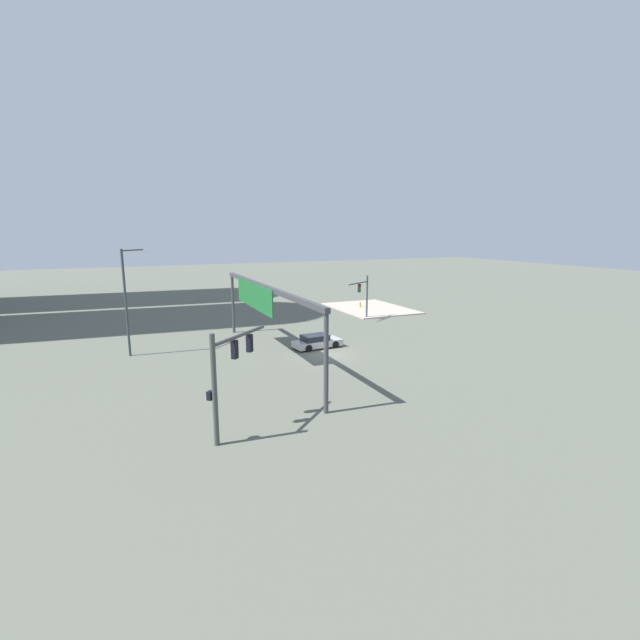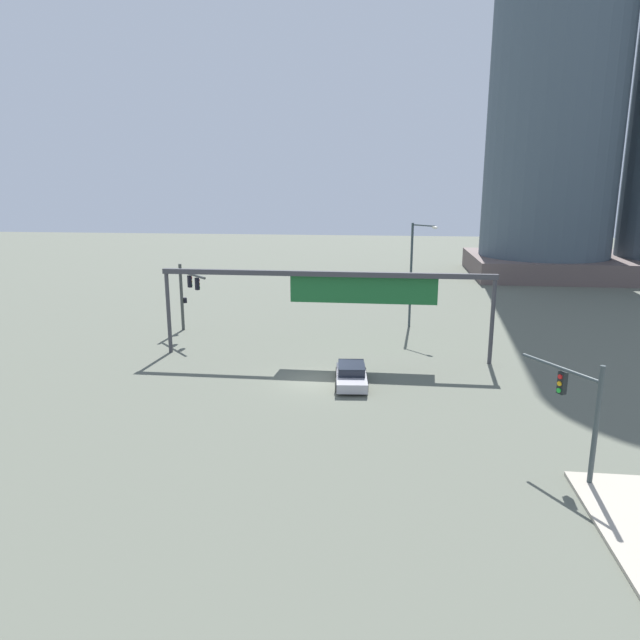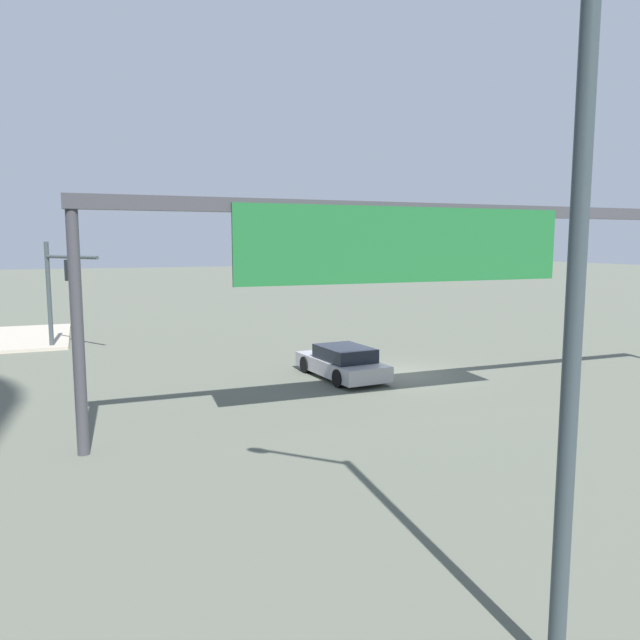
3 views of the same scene
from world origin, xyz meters
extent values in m
plane|color=#5B5F52|center=(0.00, 0.00, 0.00)|extent=(215.09, 215.09, 0.00)
cylinder|color=#374244|center=(12.57, -11.31, 2.54)|extent=(0.21, 0.21, 5.07)
cylinder|color=#374244|center=(11.51, -9.55, 4.38)|extent=(2.27, 3.61, 0.16)
cube|color=black|center=(11.62, -9.74, 3.78)|extent=(0.39, 0.41, 0.95)
cylinder|color=red|center=(11.49, -9.82, 4.07)|extent=(0.15, 0.20, 0.20)
cylinder|color=orange|center=(11.49, -9.82, 3.77)|extent=(0.15, 0.20, 0.20)
cylinder|color=green|center=(11.49, -9.82, 3.47)|extent=(0.15, 0.20, 0.20)
cylinder|color=#303C40|center=(6.18, 14.94, 4.42)|extent=(0.20, 0.20, 8.83)
cylinder|color=#3C3C41|center=(11.30, 4.98, 2.89)|extent=(0.28, 0.28, 5.78)
cube|color=#3C3C41|center=(0.00, 4.98, 5.96)|extent=(22.99, 0.35, 0.35)
cube|color=#1B602D|center=(2.60, 5.19, 4.97)|extent=(10.09, 0.08, 2.09)
cube|color=#AEABB1|center=(2.22, -0.39, 0.44)|extent=(2.19, 4.47, 0.55)
cube|color=black|center=(2.19, -0.13, 0.96)|extent=(1.78, 2.38, 0.50)
cylinder|color=black|center=(3.18, -1.65, 0.32)|extent=(0.28, 0.66, 0.64)
cylinder|color=black|center=(1.50, -1.80, 0.32)|extent=(0.28, 0.66, 0.64)
cylinder|color=black|center=(2.94, 1.02, 0.32)|extent=(0.28, 0.66, 0.64)
cylinder|color=black|center=(1.26, 0.87, 0.32)|extent=(0.28, 0.66, 0.64)
camera|label=1|loc=(-33.25, 15.09, 10.27)|focal=25.19mm
camera|label=2|loc=(4.26, -33.44, 11.81)|focal=32.11mm
camera|label=3|loc=(11.20, 20.02, 5.03)|focal=33.99mm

